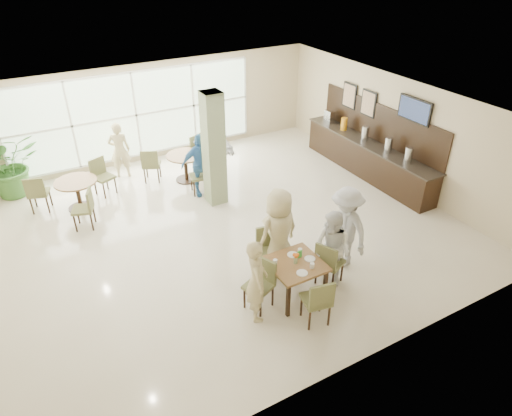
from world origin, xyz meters
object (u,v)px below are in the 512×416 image
teen_far (279,233)px  adult_a (200,165)px  teen_left (257,280)px  teen_right (332,249)px  round_table_left (77,188)px  potted_plant (9,165)px  round_table_right (185,162)px  adult_standing (120,150)px  adult_b (217,148)px  teen_standing (345,227)px  main_table (295,267)px  buffet_counter (368,156)px

teen_far → adult_a: size_ratio=1.11×
teen_left → teen_right: bearing=-66.9°
round_table_left → teen_right: teen_right is taller
potted_plant → teen_right: (4.92, -6.79, -0.05)m
round_table_right → teen_left: bearing=-99.2°
teen_right → adult_standing: 6.81m
potted_plant → adult_b: size_ratio=1.03×
round_table_left → round_table_right: size_ratio=1.00×
adult_a → adult_b: bearing=52.8°
teen_left → adult_b: 5.64m
adult_b → teen_standing: bearing=-15.9°
round_table_right → teen_far: size_ratio=0.54×
teen_right → round_table_right: bearing=174.5°
adult_b → potted_plant: bearing=-128.5°
round_table_right → teen_left: (-0.88, -5.45, 0.24)m
main_table → adult_standing: adult_standing is taller
buffet_counter → potted_plant: buffet_counter is taller
round_table_left → adult_standing: 1.86m
buffet_counter → teen_far: size_ratio=2.57×
round_table_left → round_table_right: same height
round_table_left → potted_plant: bearing=129.4°
adult_standing → teen_far: bearing=121.1°
potted_plant → teen_left: 7.62m
teen_right → buffet_counter: bearing=116.9°
teen_far → teen_left: bearing=34.5°
teen_standing → adult_standing: 6.70m
round_table_right → teen_standing: (1.37, -4.99, 0.32)m
round_table_left → teen_standing: 6.44m
teen_far → adult_b: teen_far is taller
round_table_left → teen_far: size_ratio=0.54×
adult_a → adult_standing: (-1.50, 2.00, -0.04)m
teen_far → buffet_counter: bearing=-158.4°
buffet_counter → teen_left: size_ratio=2.98×
main_table → teen_far: size_ratio=0.52×
buffet_counter → teen_far: 5.07m
round_table_left → buffet_counter: size_ratio=0.21×
teen_left → adult_standing: bearing=24.7°
main_table → buffet_counter: 5.55m
potted_plant → adult_standing: bearing=-7.6°
main_table → round_table_right: (0.02, 5.34, -0.11)m
round_table_left → main_table: bearing=-61.5°
teen_standing → adult_a: bearing=-166.0°
main_table → teen_left: 0.88m
adult_a → potted_plant: bearing=159.3°
buffet_counter → teen_left: 6.34m
teen_left → adult_b: (1.78, 5.35, 0.01)m
teen_far → adult_standing: bearing=-82.1°
round_table_right → round_table_left: bearing=-177.4°
adult_standing → main_table: bearing=118.4°
main_table → adult_standing: size_ratio=0.60×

